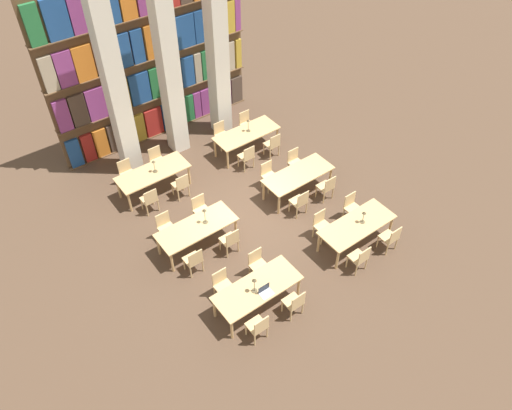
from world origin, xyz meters
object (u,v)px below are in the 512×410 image
at_px(chair_4, 360,258).
at_px(chair_21, 221,134).
at_px(reading_table_1, 357,226).
at_px(desk_lamp_2, 205,213).
at_px(chair_23, 246,123).
at_px(chair_19, 157,160).
at_px(chair_11, 201,209).
at_px(desk_lamp_3, 154,164).
at_px(desk_lamp_0, 254,283).
at_px(chair_16, 150,199).
at_px(chair_17, 127,173).
at_px(chair_8, 194,260).
at_px(reading_table_0, 257,289).
at_px(chair_9, 166,226).
at_px(chair_14, 327,187).
at_px(chair_0, 258,326).
at_px(chair_5, 322,224).
at_px(chair_2, 295,303).
at_px(chair_3, 258,264).
at_px(desk_lamp_1, 364,215).
at_px(chair_15, 295,161).
at_px(laptop, 266,292).
at_px(reading_table_3, 298,176).
at_px(chair_1, 223,285).
at_px(chair_22, 273,144).
at_px(chair_12, 300,202).
at_px(pillar_center, 168,66).
at_px(reading_table_5, 246,134).
at_px(chair_6, 391,238).
at_px(chair_20, 247,156).
at_px(desk_lamp_4, 248,123).
at_px(reading_table_2, 197,229).
at_px(chair_7, 352,207).
at_px(chair_13, 269,175).
at_px(chair_10, 230,240).
at_px(pillar_left, 114,85).
at_px(chair_18, 181,185).

relative_size(chair_4, chair_21, 1.00).
bearing_deg(chair_21, reading_table_1, 94.80).
xyz_separation_m(desk_lamp_2, chair_23, (3.74, 3.30, -0.60)).
bearing_deg(chair_21, chair_19, -2.21).
relative_size(chair_11, desk_lamp_3, 2.07).
xyz_separation_m(desk_lamp_0, chair_16, (-0.40, 4.50, -0.58)).
bearing_deg(chair_17, chair_16, 90.00).
bearing_deg(chair_8, chair_21, 48.61).
xyz_separation_m(reading_table_0, chair_9, (-0.67, 3.25, -0.19)).
height_order(chair_8, chair_14, same).
bearing_deg(chair_0, chair_5, 24.55).
height_order(chair_2, chair_3, same).
distance_m(desk_lamp_1, chair_15, 3.31).
bearing_deg(reading_table_0, laptop, -76.23).
distance_m(chair_5, reading_table_3, 1.89).
relative_size(reading_table_0, chair_1, 2.44).
bearing_deg(chair_19, chair_22, 155.42).
distance_m(laptop, chair_8, 2.20).
distance_m(chair_12, chair_14, 1.04).
height_order(pillar_center, chair_21, pillar_center).
height_order(chair_16, reading_table_5, chair_16).
distance_m(reading_table_0, chair_6, 3.98).
bearing_deg(chair_3, chair_20, -122.41).
bearing_deg(desk_lamp_4, reading_table_2, -144.10).
relative_size(chair_7, desk_lamp_2, 1.76).
distance_m(chair_9, chair_13, 3.55).
bearing_deg(chair_2, chair_13, 59.85).
bearing_deg(chair_2, chair_10, 92.38).
xyz_separation_m(chair_6, reading_table_5, (-0.54, 5.77, 0.19)).
bearing_deg(chair_12, pillar_left, 121.33).
relative_size(reading_table_0, chair_22, 2.44).
relative_size(chair_1, chair_4, 1.00).
distance_m(reading_table_3, chair_20, 1.92).
bearing_deg(chair_10, chair_9, 127.75).
height_order(chair_14, chair_15, same).
bearing_deg(reading_table_5, chair_8, -140.90).
height_order(reading_table_3, desk_lamp_3, desk_lamp_3).
bearing_deg(chair_11, chair_5, 133.11).
distance_m(laptop, chair_9, 3.59).
relative_size(pillar_center, chair_20, 6.79).
height_order(chair_8, reading_table_5, chair_8).
height_order(chair_7, desk_lamp_4, desk_lamp_4).
height_order(chair_6, desk_lamp_2, desk_lamp_2).
bearing_deg(chair_8, desk_lamp_0, -73.20).
bearing_deg(chair_2, reading_table_0, 127.46).
xyz_separation_m(reading_table_3, chair_23, (0.49, 3.28, -0.19)).
xyz_separation_m(reading_table_0, desk_lamp_0, (-0.12, -0.04, 0.39)).
distance_m(chair_2, desk_lamp_4, 6.57).
xyz_separation_m(chair_18, desk_lamp_4, (2.96, 0.67, 0.56)).
height_order(reading_table_0, desk_lamp_4, desk_lamp_4).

